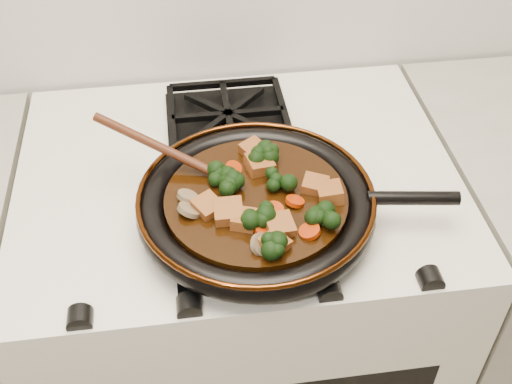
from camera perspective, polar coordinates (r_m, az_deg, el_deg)
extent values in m
cube|color=silver|center=(1.45, -1.33, -11.76)|extent=(0.76, 0.60, 0.90)
cylinder|color=black|center=(1.00, 0.00, -1.55)|extent=(0.34, 0.34, 0.01)
torus|color=black|center=(0.99, 0.00, -1.18)|extent=(0.37, 0.37, 0.04)
torus|color=#431F09|center=(0.98, 0.00, -0.30)|extent=(0.37, 0.37, 0.01)
cylinder|color=black|center=(1.01, 13.81, -0.53)|extent=(0.14, 0.04, 0.02)
cylinder|color=black|center=(0.99, 0.00, -0.89)|extent=(0.28, 0.28, 0.02)
cube|color=brown|center=(0.90, 1.62, -4.69)|extent=(0.05, 0.05, 0.03)
cube|color=brown|center=(0.94, -2.45, -1.84)|extent=(0.04, 0.05, 0.03)
cube|color=brown|center=(0.96, -4.31, -1.31)|extent=(0.05, 0.05, 0.03)
cube|color=brown|center=(0.99, 5.27, 0.59)|extent=(0.05, 0.05, 0.02)
cube|color=brown|center=(1.03, 0.32, 2.48)|extent=(0.05, 0.05, 0.03)
cube|color=brown|center=(0.98, 6.59, -0.09)|extent=(0.04, 0.04, 0.03)
cube|color=brown|center=(1.06, -0.33, 3.83)|extent=(0.05, 0.05, 0.02)
cube|color=brown|center=(0.93, 2.07, -3.06)|extent=(0.05, 0.05, 0.03)
cube|color=brown|center=(0.93, -1.05, -2.50)|extent=(0.05, 0.05, 0.02)
cylinder|color=#A22804|center=(0.95, 1.62, -1.59)|extent=(0.03, 0.03, 0.02)
cylinder|color=#A22804|center=(0.93, 4.79, -3.49)|extent=(0.03, 0.03, 0.02)
cylinder|color=#A22804|center=(1.02, -2.04, 2.08)|extent=(0.03, 0.03, 0.02)
cylinder|color=#A22804|center=(0.97, 3.48, -0.83)|extent=(0.03, 0.03, 0.02)
cylinder|color=#A22804|center=(0.92, 0.71, -3.40)|extent=(0.03, 0.03, 0.02)
cylinder|color=brown|center=(0.96, -5.92, -1.59)|extent=(0.05, 0.05, 0.03)
cylinder|color=brown|center=(0.98, -6.13, -0.37)|extent=(0.04, 0.04, 0.02)
cylinder|color=brown|center=(0.90, 0.46, -4.70)|extent=(0.04, 0.04, 0.03)
ellipsoid|color=#451E0E|center=(1.01, -2.76, 1.25)|extent=(0.07, 0.06, 0.02)
cylinder|color=#451E0E|center=(1.03, -8.57, 3.98)|extent=(0.02, 0.02, 0.23)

